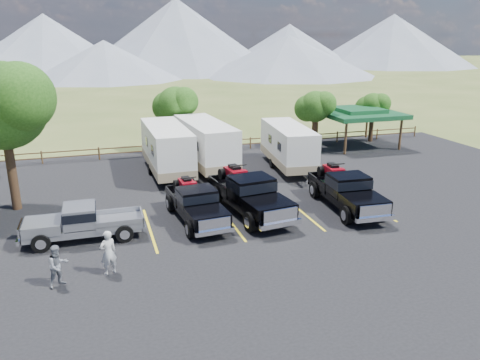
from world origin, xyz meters
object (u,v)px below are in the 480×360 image
object	(u,v)px
person_b	(58,266)
rig_left	(196,203)
pavilion	(358,113)
trailer_center	(205,145)
pickup_silver	(84,222)
tree_big_nw	(1,106)
person_a	(108,253)
rig_center	(249,193)
rig_right	(346,189)
trailer_right	(288,146)
trailer_left	(167,149)

from	to	relation	value
person_b	rig_left	bearing A→B (deg)	5.56
pavilion	trailer_center	distance (m)	14.34
pickup_silver	person_b	size ratio (longest dim) A/B	3.36
tree_big_nw	person_b	distance (m)	10.82
rig_left	person_a	distance (m)	6.27
pavilion	rig_center	distance (m)	18.48
pavilion	rig_right	world-z (taller)	pavilion
pickup_silver	person_a	bearing A→B (deg)	14.59
rig_center	trailer_center	bearing A→B (deg)	84.04
trailer_right	person_a	distance (m)	17.44
rig_right	trailer_right	xyz separation A→B (m)	(0.08, 8.18, 0.55)
rig_center	trailer_center	world-z (taller)	trailer_center
rig_center	pickup_silver	xyz separation A→B (m)	(-8.25, -0.97, -0.24)
person_b	rig_right	bearing A→B (deg)	-15.82
tree_big_nw	pickup_silver	bearing A→B (deg)	-55.78
rig_left	trailer_center	world-z (taller)	trailer_center
rig_center	person_b	world-z (taller)	rig_center
rig_center	trailer_center	distance (m)	8.99
pavilion	rig_right	distance (m)	15.70
trailer_center	person_a	distance (m)	15.39
trailer_center	rig_left	bearing A→B (deg)	-110.75
trailer_left	rig_center	bearing A→B (deg)	-71.68
person_b	pavilion	bearing A→B (deg)	4.97
pavilion	pickup_silver	xyz separation A→B (m)	(-21.96, -13.24, -1.89)
rig_right	pickup_silver	world-z (taller)	rig_right
trailer_center	person_b	size ratio (longest dim) A/B	5.82
rig_center	trailer_right	xyz separation A→B (m)	(5.31, 7.36, 0.49)
rig_left	pavilion	bearing A→B (deg)	32.14
tree_big_nw	person_a	distance (m)	11.06
trailer_center	pickup_silver	xyz separation A→B (m)	(-8.05, -9.93, -0.87)
rig_right	trailer_right	bearing A→B (deg)	93.03
pavilion	rig_right	size ratio (longest dim) A/B	0.95
tree_big_nw	rig_center	size ratio (longest dim) A/B	1.12
trailer_center	tree_big_nw	bearing A→B (deg)	-162.54
pavilion	pickup_silver	world-z (taller)	pavilion
rig_right	pickup_silver	distance (m)	13.48
pickup_silver	person_b	distance (m)	4.17
rig_right	person_a	bearing A→B (deg)	-159.41
pavilion	trailer_left	distance (m)	17.14
pavilion	rig_left	xyz separation A→B (m)	(-16.61, -12.48, -1.81)
trailer_right	person_a	size ratio (longest dim) A/B	4.80
tree_big_nw	pavilion	distance (m)	26.91
trailer_right	pavilion	bearing A→B (deg)	36.77
rig_right	trailer_right	distance (m)	8.20
trailer_right	tree_big_nw	bearing A→B (deg)	-163.45
pavilion	person_b	distance (m)	28.74
person_a	person_b	world-z (taller)	person_a
rig_right	pickup_silver	bearing A→B (deg)	-175.79
person_b	tree_big_nw	bearing A→B (deg)	73.91
trailer_right	person_a	world-z (taller)	trailer_right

